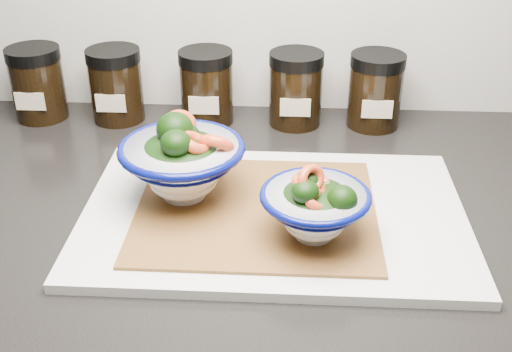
# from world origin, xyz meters

# --- Properties ---
(countertop) EXTENTS (3.50, 0.60, 0.04)m
(countertop) POSITION_xyz_m (0.00, 1.45, 0.88)
(countertop) COLOR black
(countertop) RESTS_ON cabinet
(cutting_board) EXTENTS (0.45, 0.30, 0.01)m
(cutting_board) POSITION_xyz_m (0.16, 1.42, 0.91)
(cutting_board) COLOR silver
(cutting_board) RESTS_ON countertop
(bamboo_mat) EXTENTS (0.28, 0.24, 0.00)m
(bamboo_mat) POSITION_xyz_m (0.14, 1.41, 0.91)
(bamboo_mat) COLOR #93602C
(bamboo_mat) RESTS_ON cutting_board
(bowl_left) EXTENTS (0.15, 0.15, 0.10)m
(bowl_left) POSITION_xyz_m (0.05, 1.44, 0.96)
(bowl_left) COLOR white
(bowl_left) RESTS_ON bamboo_mat
(bowl_right) EXTENTS (0.12, 0.12, 0.10)m
(bowl_right) POSITION_xyz_m (0.20, 1.36, 0.95)
(bowl_right) COLOR white
(bowl_right) RESTS_ON bamboo_mat
(spice_jar_a) EXTENTS (0.08, 0.08, 0.11)m
(spice_jar_a) POSITION_xyz_m (-0.22, 1.69, 0.96)
(spice_jar_a) COLOR black
(spice_jar_a) RESTS_ON countertop
(spice_jar_b) EXTENTS (0.08, 0.08, 0.11)m
(spice_jar_b) POSITION_xyz_m (-0.09, 1.69, 0.96)
(spice_jar_b) COLOR black
(spice_jar_b) RESTS_ON countertop
(spice_jar_c) EXTENTS (0.08, 0.08, 0.11)m
(spice_jar_c) POSITION_xyz_m (0.05, 1.69, 0.96)
(spice_jar_c) COLOR black
(spice_jar_c) RESTS_ON countertop
(spice_jar_d) EXTENTS (0.08, 0.08, 0.11)m
(spice_jar_d) POSITION_xyz_m (0.18, 1.69, 0.96)
(spice_jar_d) COLOR black
(spice_jar_d) RESTS_ON countertop
(spice_jar_e) EXTENTS (0.08, 0.08, 0.11)m
(spice_jar_e) POSITION_xyz_m (0.30, 1.69, 0.96)
(spice_jar_e) COLOR black
(spice_jar_e) RESTS_ON countertop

